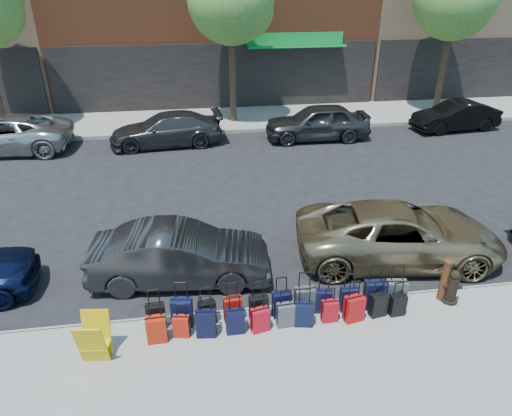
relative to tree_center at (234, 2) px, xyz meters
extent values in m
plane|color=black|center=(-0.64, -9.50, -5.41)|extent=(120.00, 120.00, 0.00)
cube|color=gray|center=(-0.64, -16.00, -5.34)|extent=(60.00, 4.00, 0.15)
cube|color=gray|center=(-0.64, 0.50, -5.34)|extent=(60.00, 4.00, 0.15)
cube|color=gray|center=(-0.64, -13.98, -5.34)|extent=(60.00, 0.08, 0.15)
cube|color=gray|center=(-0.64, -1.52, -5.34)|extent=(60.00, 0.08, 0.15)
cube|color=black|center=(-0.64, 2.45, -3.71)|extent=(16.66, 0.15, 3.40)
cube|color=#0E7F32|center=(3.36, 2.10, -2.21)|extent=(5.00, 0.91, 0.27)
cube|color=#0E7F32|center=(3.36, 2.40, -1.86)|extent=(5.00, 0.10, 0.60)
cube|color=black|center=(15.36, 2.45, -3.71)|extent=(14.70, 0.15, 3.40)
cylinder|color=black|center=(-0.14, 0.00, -2.86)|extent=(0.30, 0.30, 4.80)
sphere|color=#3B7727|center=(-0.14, 0.00, 0.11)|extent=(3.80, 3.80, 3.80)
sphere|color=#3B7727|center=(0.46, 0.00, -0.27)|extent=(2.58, 2.58, 2.58)
cylinder|color=black|center=(10.36, 0.00, -2.86)|extent=(0.30, 0.30, 4.80)
sphere|color=#3B7727|center=(10.96, 0.00, -0.27)|extent=(2.58, 2.58, 2.58)
cube|color=black|center=(-3.19, -14.27, -4.98)|extent=(0.39, 0.24, 0.56)
cylinder|color=black|center=(-3.19, -14.27, -4.37)|extent=(0.21, 0.05, 0.03)
cube|color=black|center=(-2.66, -14.27, -4.95)|extent=(0.45, 0.29, 0.63)
cylinder|color=black|center=(-2.66, -14.27, -4.26)|extent=(0.24, 0.07, 0.03)
cube|color=black|center=(-2.16, -14.29, -5.00)|extent=(0.38, 0.26, 0.53)
cylinder|color=black|center=(-2.16, -14.29, -4.42)|extent=(0.20, 0.07, 0.03)
cube|color=#A5110A|center=(-1.63, -14.27, -4.98)|extent=(0.39, 0.23, 0.56)
cylinder|color=black|center=(-1.63, -14.27, -4.38)|extent=(0.21, 0.05, 0.03)
cube|color=black|center=(-1.09, -14.32, -4.98)|extent=(0.40, 0.26, 0.57)
cylinder|color=black|center=(-1.09, -14.32, -4.36)|extent=(0.21, 0.06, 0.03)
cube|color=black|center=(-0.60, -14.28, -4.97)|extent=(0.40, 0.24, 0.58)
cylinder|color=black|center=(-0.60, -14.28, -4.34)|extent=(0.22, 0.05, 0.03)
cube|color=#38393D|center=(-0.10, -14.27, -4.95)|extent=(0.42, 0.23, 0.62)
cylinder|color=black|center=(-0.10, -14.27, -4.27)|extent=(0.23, 0.03, 0.03)
cube|color=black|center=(0.30, -14.28, -4.99)|extent=(0.39, 0.26, 0.54)
cylinder|color=black|center=(0.30, -14.28, -4.41)|extent=(0.20, 0.07, 0.03)
cube|color=black|center=(0.85, -14.31, -4.98)|extent=(0.38, 0.22, 0.56)
cylinder|color=black|center=(0.85, -14.31, -4.38)|extent=(0.21, 0.04, 0.03)
cube|color=black|center=(1.42, -14.32, -4.93)|extent=(0.46, 0.28, 0.66)
cylinder|color=black|center=(1.42, -14.32, -4.21)|extent=(0.25, 0.05, 0.03)
cube|color=#3A3B40|center=(1.90, -14.34, -4.94)|extent=(0.45, 0.29, 0.64)
cylinder|color=black|center=(1.90, -14.34, -4.25)|extent=(0.24, 0.06, 0.03)
cube|color=#A91E0A|center=(-3.16, -14.67, -4.98)|extent=(0.40, 0.24, 0.57)
cylinder|color=black|center=(-3.16, -14.67, -4.36)|extent=(0.22, 0.04, 0.03)
cube|color=#AF1A0B|center=(-2.68, -14.59, -5.03)|extent=(0.35, 0.24, 0.47)
cylinder|color=black|center=(-2.68, -14.59, -4.52)|extent=(0.18, 0.06, 0.03)
cube|color=black|center=(-2.20, -14.65, -4.97)|extent=(0.42, 0.27, 0.58)
cylinder|color=black|center=(-2.20, -14.65, -4.34)|extent=(0.22, 0.06, 0.03)
cube|color=black|center=(-1.61, -14.64, -4.99)|extent=(0.37, 0.21, 0.54)
cylinder|color=black|center=(-1.61, -14.64, -4.40)|extent=(0.21, 0.03, 0.03)
cube|color=#AF0B19|center=(-1.12, -14.66, -5.00)|extent=(0.39, 0.28, 0.52)
cylinder|color=black|center=(-1.12, -14.66, -4.43)|extent=(0.20, 0.07, 0.03)
cube|color=#414046|center=(-0.58, -14.60, -5.00)|extent=(0.37, 0.22, 0.53)
cylinder|color=black|center=(-0.58, -14.60, -4.43)|extent=(0.20, 0.04, 0.03)
cube|color=black|center=(-0.20, -14.64, -4.99)|extent=(0.40, 0.28, 0.54)
cylinder|color=black|center=(-0.20, -14.64, -4.40)|extent=(0.21, 0.07, 0.03)
cube|color=#AB0B15|center=(0.36, -14.59, -5.02)|extent=(0.34, 0.20, 0.49)
cylinder|color=black|center=(0.36, -14.59, -4.49)|extent=(0.19, 0.04, 0.03)
cube|color=#B20B0D|center=(0.86, -14.65, -4.97)|extent=(0.43, 0.30, 0.58)
cylinder|color=black|center=(0.86, -14.65, -4.33)|extent=(0.22, 0.07, 0.03)
cube|color=black|center=(1.42, -14.57, -5.00)|extent=(0.39, 0.26, 0.52)
cylinder|color=black|center=(1.42, -14.57, -4.43)|extent=(0.20, 0.07, 0.03)
cube|color=black|center=(1.83, -14.61, -5.02)|extent=(0.35, 0.22, 0.49)
cylinder|color=black|center=(1.83, -14.61, -4.49)|extent=(0.19, 0.05, 0.03)
cylinder|color=black|center=(3.18, -14.37, -5.23)|extent=(0.36, 0.36, 0.06)
cylinder|color=black|center=(3.18, -14.37, -4.92)|extent=(0.24, 0.24, 0.56)
sphere|color=black|center=(3.18, -14.37, -4.57)|extent=(0.22, 0.22, 0.22)
cylinder|color=black|center=(3.18, -14.37, -4.86)|extent=(0.41, 0.19, 0.10)
cylinder|color=#38190C|center=(3.02, -14.26, -4.77)|extent=(0.16, 0.16, 0.98)
cylinder|color=#38190C|center=(3.02, -14.26, -4.28)|extent=(0.19, 0.19, 0.04)
cube|color=gold|center=(-4.29, -15.13, -4.79)|extent=(0.54, 0.29, 0.93)
cube|color=gold|center=(-4.24, -14.79, -4.79)|extent=(0.54, 0.29, 0.93)
cube|color=gold|center=(-4.26, -14.96, -4.93)|extent=(0.56, 0.40, 0.02)
imported|color=#2F2F31|center=(-2.69, -12.49, -4.72)|extent=(4.32, 1.84, 1.39)
imported|color=#8F7C57|center=(2.82, -12.33, -4.69)|extent=(5.45, 3.02, 1.44)
imported|color=silver|center=(-9.81, -2.54, -4.67)|extent=(5.41, 2.67, 1.48)
imported|color=#353437|center=(-3.28, -2.68, -4.73)|extent=(4.84, 2.27, 1.37)
imported|color=#313134|center=(3.25, -2.86, -4.64)|extent=(4.56, 1.93, 1.54)
imported|color=black|center=(9.95, -2.54, -4.75)|extent=(4.12, 1.81, 1.32)
camera|label=1|loc=(-2.23, -21.66, 1.24)|focal=32.00mm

